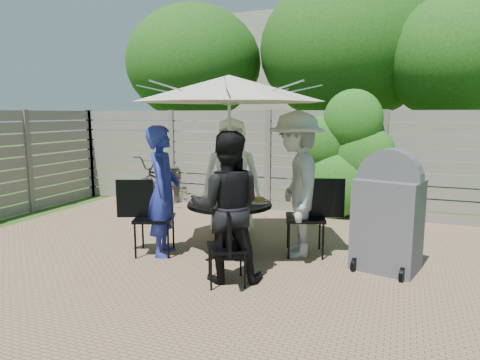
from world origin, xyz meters
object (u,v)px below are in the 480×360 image
at_px(person_back, 232,178).
at_px(glass_back, 222,193).
at_px(patio_table, 230,219).
at_px(chair_back, 232,216).
at_px(plate_left, 201,200).
at_px(glass_front, 238,201).
at_px(chair_left, 154,233).
at_px(plate_right, 258,201).
at_px(glass_left, 208,199).
at_px(umbrella, 229,89).
at_px(glass_right, 250,195).
at_px(person_left, 163,192).
at_px(plate_front, 228,207).
at_px(syrup_jug, 225,195).
at_px(person_right, 296,185).
at_px(plate_back, 231,195).
at_px(chair_right, 306,233).
at_px(person_front, 227,207).
at_px(bicycle, 166,181).
at_px(bbq_grill, 388,216).
at_px(coffee_cup, 238,194).
at_px(chair_front, 227,262).

bearing_deg(person_back, glass_back, -100.42).
height_order(patio_table, chair_back, chair_back).
relative_size(plate_left, glass_front, 1.86).
distance_m(chair_left, plate_right, 1.39).
bearing_deg(glass_left, plate_right, 29.87).
bearing_deg(person_back, chair_left, -139.34).
height_order(umbrella, glass_right, umbrella).
xyz_separation_m(person_left, plate_front, (0.90, -0.05, -0.11)).
height_order(person_back, person_left, person_back).
height_order(umbrella, glass_back, umbrella).
distance_m(glass_right, syrup_jug, 0.32).
bearing_deg(person_right, plate_back, -113.45).
bearing_deg(glass_right, syrup_jug, -149.99).
bearing_deg(chair_right, plate_left, 4.27).
bearing_deg(plate_left, plate_back, 65.27).
height_order(person_front, bicycle, person_front).
relative_size(chair_left, bbq_grill, 0.69).
xyz_separation_m(chair_right, plate_right, (-0.57, -0.21, 0.41)).
relative_size(person_left, bicycle, 0.84).
height_order(glass_front, syrup_jug, syrup_jug).
bearing_deg(plate_front, coffee_cup, 100.48).
bearing_deg(glass_left, chair_front, -52.80).
bearing_deg(umbrella, bicycle, 135.23).
height_order(plate_front, plate_right, same).
bearing_deg(bicycle, glass_back, -40.17).
distance_m(chair_left, plate_back, 1.11).
bearing_deg(plate_back, plate_right, -24.73).
distance_m(glass_right, bbq_grill, 1.67).
bearing_deg(glass_right, person_front, -85.25).
height_order(syrup_jug, bbq_grill, bbq_grill).
xyz_separation_m(glass_right, syrup_jug, (-0.28, -0.16, 0.01)).
relative_size(plate_right, syrup_jug, 1.62).
xyz_separation_m(plate_left, glass_front, (0.53, -0.08, 0.05)).
distance_m(chair_right, bicycle, 3.65).
xyz_separation_m(person_back, glass_left, (0.08, -0.97, -0.11)).
bearing_deg(person_back, syrup_jug, -94.40).
height_order(umbrella, chair_right, umbrella).
xyz_separation_m(person_right, plate_back, (-0.90, 0.05, -0.20)).
height_order(umbrella, person_front, umbrella).
xyz_separation_m(chair_left, person_left, (0.13, 0.05, 0.53)).
xyz_separation_m(person_left, plate_left, (0.44, 0.16, -0.11)).
xyz_separation_m(glass_front, bbq_grill, (1.68, 0.35, -0.11)).
bearing_deg(bicycle, person_left, -55.62).
bearing_deg(plate_front, chair_left, 179.84).
bearing_deg(person_left, person_front, -135.00).
relative_size(chair_right, glass_right, 7.09).
bearing_deg(plate_right, patio_table, -159.73).
distance_m(person_front, glass_right, 0.97).
relative_size(glass_back, glass_right, 1.00).
relative_size(person_front, syrup_jug, 10.08).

